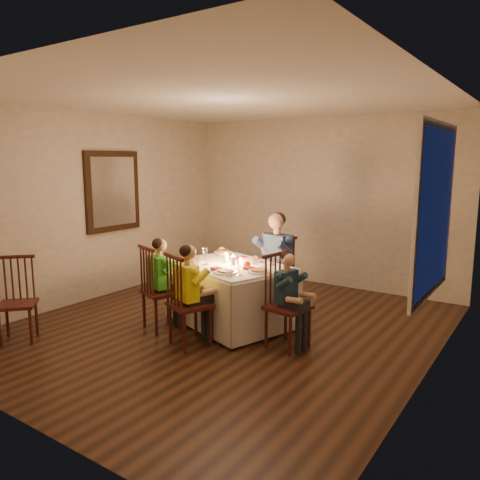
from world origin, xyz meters
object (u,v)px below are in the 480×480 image
Objects in this scene: chair_near_left at (163,328)px; child_yellow at (191,344)px; dining_table at (231,281)px; chair_near_right at (191,344)px; chair_end at (287,347)px; adult at (275,311)px; serving_bowl at (223,253)px; child_green at (163,328)px; chair_extra at (20,340)px; child_teal at (287,347)px; chair_adult at (275,311)px.

chair_near_left is 0.62m from child_yellow.
dining_table reaches higher than chair_near_right.
dining_table is 1.09m from chair_end.
dining_table is 1.27× the size of adult.
dining_table is 8.18× the size of serving_bowl.
child_yellow is (0.00, 0.00, 0.00)m from chair_near_right.
serving_bowl is (-0.39, 0.37, 0.23)m from dining_table.
chair_near_right is at bearing -177.46° from child_green.
chair_extra is 0.91× the size of child_teal.
chair_end is 0.00m from child_teal.
child_green reaches higher than chair_end.
dining_table is at bearing -94.41° from chair_adult.
dining_table is 0.94m from child_yellow.
child_yellow reaches higher than child_green.
serving_bowl reaches higher than child_teal.
dining_table is at bearing -94.41° from adult.
chair_near_right is at bearing -70.12° from serving_bowl.
chair_extra is 4.56× the size of serving_bowl.
adult reaches higher than child_teal.
chair_adult is at bearing -75.30° from child_yellow.
dining_table is 1.54× the size of child_green.
chair_extra is at bearing -114.06° from dining_table.
dining_table is 0.90m from adult.
child_teal reaches higher than chair_end.
adult is 1.50m from child_green.
chair_near_right is 1.44m from serving_bowl.
adult is 1.02m from serving_bowl.
chair_near_left is 0.92× the size of child_yellow.
chair_near_left is 1.00× the size of chair_near_right.
child_yellow is (0.03, -0.78, -0.52)m from dining_table.
serving_bowl is at bearing 154.38° from dining_table.
child_green reaches higher than child_teal.
chair_end is 0.92× the size of child_yellow.
child_yellow reaches higher than chair_near_right.
chair_adult is 1.02m from serving_bowl.
chair_near_left is 1.23m from serving_bowl.
child_green is 0.62m from child_yellow.
adult is 1.49m from child_yellow.
dining_table is 1.66× the size of chair_near_left.
chair_near_left is 1.52m from chair_end.
child_green is at bearing -108.54° from adult.
chair_end is 2.91m from chair_extra.
chair_near_right is 1.49m from adult.
adult is at bearing -100.25° from chair_near_left.
child_yellow is 1.44m from serving_bowl.
dining_table is 1.52× the size of child_yellow.
serving_bowl is (-0.42, 1.15, 0.75)m from chair_near_right.
adult is at bearing -75.30° from chair_near_right.
child_yellow is 1.07× the size of child_teal.
chair_end reaches higher than chair_extra.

